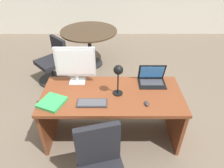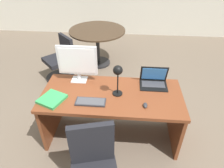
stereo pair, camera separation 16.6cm
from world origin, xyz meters
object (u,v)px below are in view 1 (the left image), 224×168
at_px(monitor, 75,63).
at_px(desk, 112,104).
at_px(meeting_chair_near, 54,65).
at_px(mouse, 147,103).
at_px(book, 52,102).
at_px(keyboard, 92,103).
at_px(laptop, 152,77).
at_px(meeting_table, 89,39).
at_px(desk_lamp, 118,74).

bearing_deg(monitor, desk, -25.34).
distance_m(desk, meeting_chair_near, 1.79).
bearing_deg(desk, meeting_chair_near, 128.96).
height_order(desk, meeting_chair_near, meeting_chair_near).
bearing_deg(meeting_chair_near, monitor, -60.47).
height_order(monitor, mouse, monitor).
bearing_deg(desk, book, -161.90).
bearing_deg(meeting_chair_near, book, -74.93).
xyz_separation_m(desk, book, (-0.68, -0.22, 0.22)).
relative_size(monitor, keyboard, 1.46).
height_order(desk, book, book).
distance_m(laptop, meeting_table, 2.06).
relative_size(monitor, meeting_table, 0.43).
bearing_deg(meeting_table, laptop, -60.92).
distance_m(keyboard, mouse, 0.62).
bearing_deg(mouse, desk_lamp, 150.91).
xyz_separation_m(desk_lamp, meeting_chair_near, (-1.19, 1.44, -0.70)).
bearing_deg(mouse, monitor, 151.58).
distance_m(desk, mouse, 0.51).
distance_m(desk, keyboard, 0.39).
bearing_deg(keyboard, meeting_chair_near, 118.91).
xyz_separation_m(monitor, meeting_chair_near, (-0.66, 1.16, -0.69)).
height_order(laptop, meeting_chair_near, laptop).
distance_m(keyboard, book, 0.46).
bearing_deg(laptop, desk_lamp, -147.73).
distance_m(keyboard, meeting_chair_near, 1.88).
distance_m(monitor, keyboard, 0.57).
height_order(laptop, book, laptop).
bearing_deg(meeting_table, desk, -76.66).
bearing_deg(desk, laptop, 22.95).
height_order(laptop, mouse, laptop).
bearing_deg(desk_lamp, mouse, -29.09).
relative_size(monitor, laptop, 1.45).
bearing_deg(meeting_table, keyboard, -83.67).
bearing_deg(book, mouse, -1.10).
relative_size(keyboard, desk_lamp, 0.84).
relative_size(mouse, book, 0.24).
xyz_separation_m(mouse, book, (-1.08, 0.02, -0.00)).
xyz_separation_m(desk_lamp, meeting_table, (-0.55, 2.07, -0.46)).
xyz_separation_m(keyboard, meeting_chair_near, (-0.89, 1.61, -0.42)).
bearing_deg(laptop, keyboard, -149.08).
relative_size(mouse, meeting_chair_near, 0.10).
height_order(desk_lamp, meeting_chair_near, desk_lamp).
bearing_deg(keyboard, desk, 44.93).
height_order(monitor, meeting_table, monitor).
bearing_deg(mouse, desk, 148.23).
xyz_separation_m(laptop, meeting_chair_near, (-1.63, 1.16, -0.48)).
bearing_deg(desk, monitor, 154.66).
distance_m(laptop, keyboard, 0.87).
bearing_deg(laptop, monitor, -179.81).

